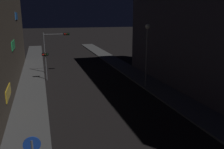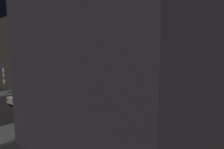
% 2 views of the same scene
% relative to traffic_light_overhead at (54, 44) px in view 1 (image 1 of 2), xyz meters
% --- Properties ---
extents(sidewalk_left, '(2.97, 66.68, 0.15)m').
position_rel_traffic_light_overhead_xyz_m(sidewalk_left, '(-3.00, -3.32, -3.89)').
color(sidewalk_left, '#4C4C4C').
rests_on(sidewalk_left, ground_plane).
extents(sidewalk_right, '(2.97, 66.68, 0.15)m').
position_rel_traffic_light_overhead_xyz_m(sidewalk_right, '(10.23, -3.32, -3.89)').
color(sidewalk_right, '#4C4C4C').
rests_on(sidewalk_right, ground_plane).
extents(traffic_light_overhead, '(3.53, 0.41, 5.55)m').
position_rel_traffic_light_overhead_xyz_m(traffic_light_overhead, '(0.00, 0.00, 0.00)').
color(traffic_light_overhead, slate).
rests_on(traffic_light_overhead, ground_plane).
extents(traffic_light_left_kerb, '(0.80, 0.42, 3.48)m').
position_rel_traffic_light_overhead_xyz_m(traffic_light_left_kerb, '(-1.26, -3.70, -1.45)').
color(traffic_light_left_kerb, slate).
rests_on(traffic_light_left_kerb, ground_plane).
extents(street_lamp_far_block, '(0.51, 0.51, 6.77)m').
position_rel_traffic_light_overhead_xyz_m(street_lamp_far_block, '(9.17, -9.94, 0.84)').
color(street_lamp_far_block, slate).
rests_on(street_lamp_far_block, sidewalk_right).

